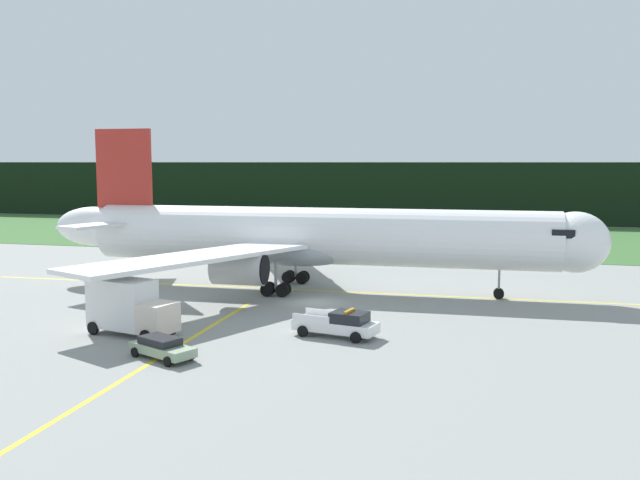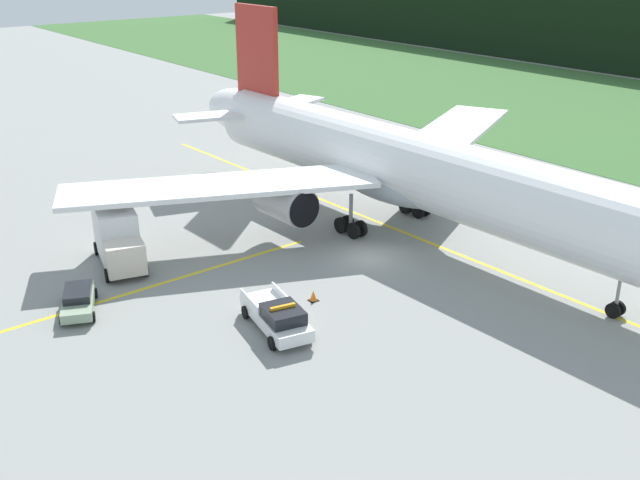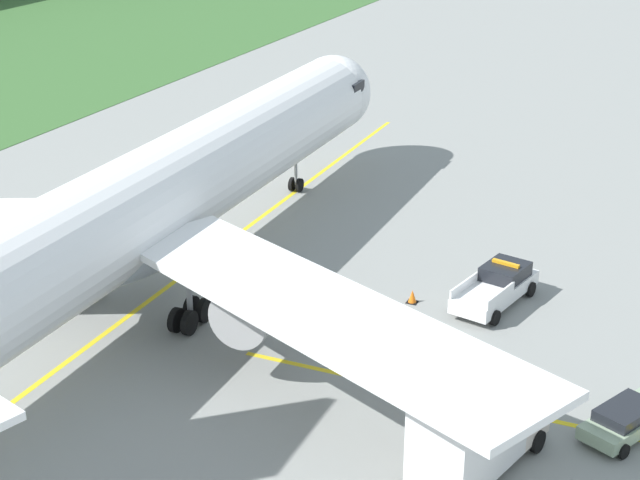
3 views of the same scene
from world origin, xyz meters
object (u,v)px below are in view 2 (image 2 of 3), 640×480
airliner (409,169)px  ops_pickup_truck (277,316)px  catering_truck (117,236)px  staff_car (78,299)px  apron_cone (313,296)px

airliner → ops_pickup_truck: size_ratio=8.57×
catering_truck → staff_car: bearing=-43.9°
catering_truck → staff_car: 6.84m
airliner → catering_truck: 20.65m
ops_pickup_truck → apron_cone: bearing=114.5°
staff_car → apron_cone: staff_car is taller
ops_pickup_truck → apron_cone: ops_pickup_truck is taller
catering_truck → staff_car: size_ratio=1.44×
ops_pickup_truck → catering_truck: catering_truck is taller
apron_cone → ops_pickup_truck: bearing=-65.5°
apron_cone → airliner: bearing=110.6°
ops_pickup_truck → staff_car: size_ratio=1.27×
airliner → catering_truck: airliner is taller
apron_cone → staff_car: bearing=-122.6°
airliner → staff_car: airliner is taller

